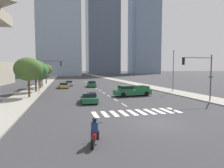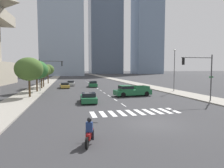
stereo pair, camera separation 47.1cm
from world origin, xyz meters
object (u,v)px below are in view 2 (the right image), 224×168
Objects in this scene: traffic_signal_far at (49,69)px; street_tree_second at (37,70)px; street_tree_third at (41,72)px; motorcycle_lead at (90,133)px; sedan_gold_1 at (65,86)px; street_tree_nearest at (29,69)px; sedan_green_2 at (93,84)px; street_lamp_east at (174,67)px; sedan_green_3 at (88,98)px; sedan_silver_0 at (71,83)px; street_tree_fifth at (48,70)px; pickup_truck at (131,91)px; street_tree_fourth at (43,71)px; traffic_signal_near at (201,69)px.

street_tree_second is (-1.97, -0.89, -0.15)m from traffic_signal_far.
street_tree_third is at bearing 90.00° from street_tree_second.
motorcycle_lead is 33.48m from sedan_gold_1.
street_tree_nearest is (-6.55, 19.39, 3.57)m from motorcycle_lead.
street_tree_second is 1.14× the size of street_tree_third.
sedan_green_2 is (6.48, 1.65, 0.07)m from sedan_gold_1.
sedan_green_3 is at bearing -154.09° from street_lamp_east.
street_lamp_east is at bearing 5.31° from street_tree_nearest.
street_tree_nearest reaches higher than motorcycle_lead.
street_tree_third is at bearing 90.00° from street_tree_nearest.
street_tree_nearest is at bearing 155.70° from sedan_gold_1.
motorcycle_lead is 20.78m from street_tree_nearest.
sedan_silver_0 is 6.78m from sedan_green_2.
sedan_green_2 is at bearing -81.43° from sedan_gold_1.
sedan_gold_1 is 0.80× the size of street_tree_second.
street_tree_second reaches higher than sedan_silver_0.
sedan_green_3 is 15.31m from traffic_signal_far.
sedan_green_2 is at bearing -47.05° from street_tree_fifth.
street_lamp_east reaches higher than street_tree_third.
sedan_green_3 is 15.41m from street_tree_second.
sedan_green_3 is (-6.99, -4.24, -0.24)m from pickup_truck.
street_tree_fifth reaches higher than street_tree_fourth.
traffic_signal_far is 1.09× the size of street_tree_fifth.
sedan_silver_0 is at bearing 29.06° from street_tree_fourth.
motorcycle_lead is at bearing -71.32° from street_tree_nearest.
traffic_signal_far is at bearing -84.32° from street_tree_fifth.
street_lamp_east is at bearing -30.76° from street_tree_fourth.
street_tree_nearest is 1.17× the size of street_tree_third.
traffic_signal_near is 1.02× the size of street_tree_nearest.
pickup_truck is at bearing -5.87° from street_tree_nearest.
motorcycle_lead is 0.46× the size of sedan_gold_1.
sedan_green_3 is 0.76× the size of street_tree_nearest.
street_tree_fourth is (-21.66, 25.48, -0.30)m from traffic_signal_near.
traffic_signal_near is at bearing -45.43° from street_tree_third.
street_tree_fourth is (0.00, 3.48, 0.22)m from street_tree_third.
sedan_green_2 is (-3.71, 17.23, -0.18)m from pickup_truck.
traffic_signal_near is (15.11, 10.75, 3.57)m from motorcycle_lead.
street_tree_fifth is at bearing 90.00° from street_tree_nearest.
street_tree_fifth is (-0.00, 10.88, 0.19)m from street_tree_fourth.
pickup_truck is 1.01× the size of traffic_signal_far.
traffic_signal_near is at bearing -37.30° from motorcycle_lead.
street_tree_nearest is (-11.19, -15.70, 3.52)m from sedan_green_2.
sedan_silver_0 is 7.78m from street_tree_fourth.
sedan_gold_1 is at bearing 108.26° from sedan_green_2.
traffic_signal_far is 1.15× the size of street_tree_fourth.
traffic_signal_near reaches higher than sedan_green_2.
traffic_signal_far is 0.78× the size of street_lamp_east.
sedan_green_2 is 0.88× the size of street_tree_second.
traffic_signal_near reaches higher than sedan_silver_0.
street_tree_fifth is (-6.55, 47.10, 3.46)m from motorcycle_lead.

